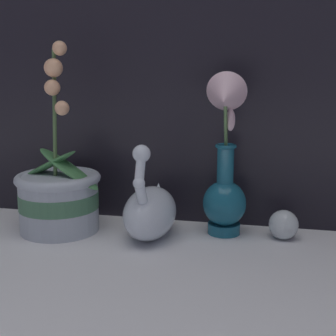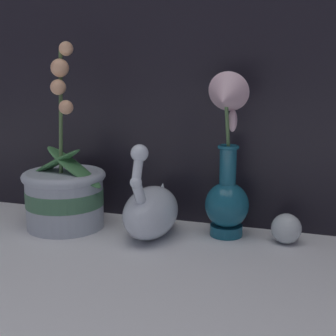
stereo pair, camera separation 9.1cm
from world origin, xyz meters
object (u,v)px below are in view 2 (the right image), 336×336
object	(u,v)px
orchid_potted_plant	(65,192)
blue_vase	(227,174)
glass_sphere	(286,229)
swan_figurine	(151,209)

from	to	relation	value
orchid_potted_plant	blue_vase	bearing A→B (deg)	7.20
blue_vase	glass_sphere	size ratio (longest dim) A/B	5.57
blue_vase	glass_sphere	bearing A→B (deg)	1.80
orchid_potted_plant	blue_vase	size ratio (longest dim) A/B	1.18
orchid_potted_plant	glass_sphere	size ratio (longest dim) A/B	6.57
orchid_potted_plant	swan_figurine	size ratio (longest dim) A/B	1.96
orchid_potted_plant	glass_sphere	world-z (taller)	orchid_potted_plant
swan_figurine	blue_vase	size ratio (longest dim) A/B	0.60
blue_vase	glass_sphere	world-z (taller)	blue_vase
blue_vase	swan_figurine	bearing A→B (deg)	-163.26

